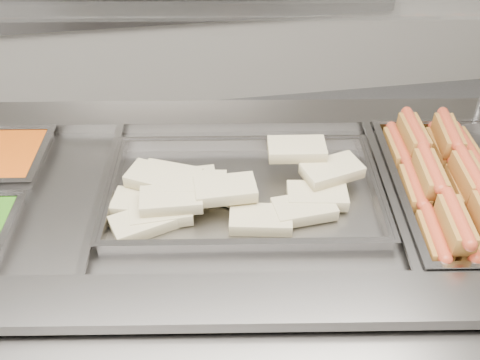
{
  "coord_description": "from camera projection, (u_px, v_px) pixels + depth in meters",
  "views": [
    {
      "loc": [
        0.03,
        -0.69,
        1.97
      ],
      "look_at": [
        0.2,
        0.43,
        1.01
      ],
      "focal_mm": 40.0,
      "sensor_mm": 36.0,
      "label": 1
    }
  ],
  "objects": [
    {
      "name": "steam_counter",
      "position": [
        224.0,
        297.0,
        1.82
      ],
      "size": [
        2.17,
        1.19,
        0.99
      ],
      "color": "slate",
      "rests_on": "ground"
    },
    {
      "name": "sneeze_guard",
      "position": [
        218.0,
        15.0,
        1.43
      ],
      "size": [
        1.84,
        0.57,
        0.48
      ],
      "color": "silver",
      "rests_on": "steam_counter"
    },
    {
      "name": "pan_hotdogs",
      "position": [
        459.0,
        197.0,
        1.54
      ],
      "size": [
        0.45,
        0.65,
        0.11
      ],
      "color": "gray",
      "rests_on": "steam_counter"
    },
    {
      "name": "pan_wraps",
      "position": [
        244.0,
        194.0,
        1.52
      ],
      "size": [
        0.8,
        0.54,
        0.08
      ],
      "color": "gray",
      "rests_on": "steam_counter"
    },
    {
      "name": "hotdogs_in_buns",
      "position": [
        450.0,
        183.0,
        1.5
      ],
      "size": [
        0.34,
        0.59,
        0.13
      ],
      "color": "#90601E",
      "rests_on": "pan_hotdogs"
    },
    {
      "name": "tortilla_wraps",
      "position": [
        220.0,
        192.0,
        1.47
      ],
      "size": [
        0.72,
        0.31,
        0.11
      ],
      "color": "tan",
      "rests_on": "pan_wraps"
    }
  ]
}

